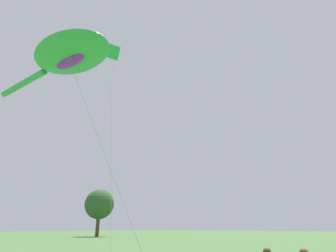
% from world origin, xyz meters
% --- Properties ---
extents(big_show_kite, '(6.14, 10.11, 11.13)m').
position_xyz_m(big_show_kite, '(-2.33, 11.97, 10.58)').
color(big_show_kite, green).
rests_on(big_show_kite, ground).
extents(small_kite_diamond_red, '(2.57, 1.85, 15.45)m').
position_xyz_m(small_kite_diamond_red, '(2.55, 15.24, 14.36)').
color(small_kite_diamond_red, green).
rests_on(small_kite_diamond_red, ground).
extents(tree_shrub_far, '(6.50, 6.50, 10.05)m').
position_xyz_m(tree_shrub_far, '(28.26, 54.73, 6.75)').
color(tree_shrub_far, '#513823').
rests_on(tree_shrub_far, ground).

